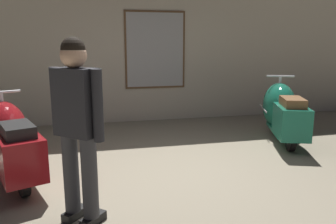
{
  "coord_description": "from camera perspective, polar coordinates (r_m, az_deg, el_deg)",
  "views": [
    {
      "loc": [
        -1.06,
        -3.97,
        1.71
      ],
      "look_at": [
        0.06,
        0.91,
        0.66
      ],
      "focal_mm": 35.98,
      "sensor_mm": 36.0,
      "label": 1
    }
  ],
  "objects": [
    {
      "name": "showroom_back_wall",
      "position": [
        7.32,
        -5.7,
        13.87
      ],
      "size": [
        18.0,
        0.63,
        3.96
      ],
      "color": "#BCB29E",
      "rests_on": "ground"
    },
    {
      "name": "scooter_0",
      "position": [
        4.74,
        -25.3,
        -4.23
      ],
      "size": [
        1.1,
        1.82,
        1.07
      ],
      "rotation": [
        0.0,
        0.0,
        1.94
      ],
      "color": "black",
      "rests_on": "ground"
    },
    {
      "name": "scooter_1",
      "position": [
        6.31,
        18.77,
        0.18
      ],
      "size": [
        1.08,
        1.88,
        1.11
      ],
      "rotation": [
        0.0,
        0.0,
        1.23
      ],
      "color": "black",
      "rests_on": "ground"
    },
    {
      "name": "visitor_0",
      "position": [
        3.16,
        -15.14,
        -1.27
      ],
      "size": [
        0.47,
        0.44,
        1.75
      ],
      "rotation": [
        0.0,
        0.0,
        0.84
      ],
      "color": "black",
      "rests_on": "ground"
    },
    {
      "name": "ground_plane",
      "position": [
        4.45,
        1.94,
        -10.75
      ],
      "size": [
        60.0,
        60.0,
        0.0
      ],
      "primitive_type": "plane",
      "color": "gray"
    }
  ]
}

